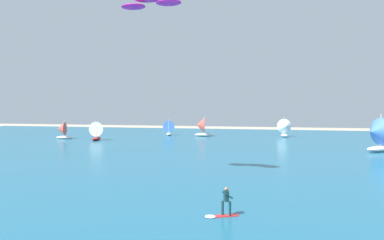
{
  "coord_description": "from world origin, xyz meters",
  "views": [
    {
      "loc": [
        6.83,
        -8.05,
        6.37
      ],
      "look_at": [
        1.07,
        15.41,
        5.49
      ],
      "focal_mm": 35.87,
      "sensor_mm": 36.0,
      "label": 1
    }
  ],
  "objects_px": {
    "kitesurfer": "(223,206)",
    "sailboat_heeled_over": "(376,135)",
    "sailboat_far_left": "(97,131)",
    "sailboat_far_right": "(169,128)",
    "sailboat_anchored_offshore": "(201,127)",
    "sailboat_trailing": "(285,128)",
    "kite": "(151,2)",
    "sailboat_mid_left": "(62,130)"
  },
  "relations": [
    {
      "from": "kitesurfer",
      "to": "sailboat_heeled_over",
      "type": "height_order",
      "value": "sailboat_heeled_over"
    },
    {
      "from": "sailboat_far_left",
      "to": "sailboat_heeled_over",
      "type": "bearing_deg",
      "value": -9.31
    },
    {
      "from": "sailboat_far_right",
      "to": "sailboat_anchored_offshore",
      "type": "distance_m",
      "value": 7.57
    },
    {
      "from": "sailboat_anchored_offshore",
      "to": "sailboat_trailing",
      "type": "height_order",
      "value": "sailboat_anchored_offshore"
    },
    {
      "from": "kite",
      "to": "sailboat_mid_left",
      "type": "height_order",
      "value": "kite"
    },
    {
      "from": "sailboat_mid_left",
      "to": "sailboat_anchored_offshore",
      "type": "distance_m",
      "value": 27.39
    },
    {
      "from": "kitesurfer",
      "to": "sailboat_heeled_over",
      "type": "distance_m",
      "value": 38.4
    },
    {
      "from": "sailboat_far_left",
      "to": "sailboat_mid_left",
      "type": "bearing_deg",
      "value": 173.32
    },
    {
      "from": "sailboat_anchored_offshore",
      "to": "sailboat_far_left",
      "type": "bearing_deg",
      "value": -141.61
    },
    {
      "from": "kitesurfer",
      "to": "sailboat_far_left",
      "type": "relative_size",
      "value": 0.52
    },
    {
      "from": "sailboat_far_left",
      "to": "sailboat_trailing",
      "type": "bearing_deg",
      "value": 24.74
    },
    {
      "from": "sailboat_heeled_over",
      "to": "kitesurfer",
      "type": "bearing_deg",
      "value": -113.71
    },
    {
      "from": "kite",
      "to": "sailboat_far_left",
      "type": "distance_m",
      "value": 42.63
    },
    {
      "from": "sailboat_far_left",
      "to": "sailboat_heeled_over",
      "type": "distance_m",
      "value": 46.24
    },
    {
      "from": "kite",
      "to": "sailboat_far_right",
      "type": "relative_size",
      "value": 1.59
    },
    {
      "from": "sailboat_far_left",
      "to": "sailboat_heeled_over",
      "type": "xyz_separation_m",
      "value": [
        45.62,
        -7.48,
        0.63
      ]
    },
    {
      "from": "kitesurfer",
      "to": "kite",
      "type": "distance_m",
      "value": 18.46
    },
    {
      "from": "kitesurfer",
      "to": "kite",
      "type": "xyz_separation_m",
      "value": [
        -7.55,
        8.96,
        14.26
      ]
    },
    {
      "from": "kite",
      "to": "sailboat_anchored_offshore",
      "type": "relative_size",
      "value": 1.3
    },
    {
      "from": "sailboat_heeled_over",
      "to": "sailboat_anchored_offshore",
      "type": "xyz_separation_m",
      "value": [
        -29.01,
        20.65,
        -0.4
      ]
    },
    {
      "from": "sailboat_anchored_offshore",
      "to": "kitesurfer",
      "type": "bearing_deg",
      "value": -76.31
    },
    {
      "from": "sailboat_heeled_over",
      "to": "sailboat_trailing",
      "type": "bearing_deg",
      "value": 118.06
    },
    {
      "from": "kite",
      "to": "sailboat_trailing",
      "type": "relative_size",
      "value": 1.38
    },
    {
      "from": "sailboat_far_right",
      "to": "sailboat_anchored_offshore",
      "type": "relative_size",
      "value": 0.81
    },
    {
      "from": "sailboat_anchored_offshore",
      "to": "sailboat_trailing",
      "type": "xyz_separation_m",
      "value": [
        16.81,
        2.24,
        -0.13
      ]
    },
    {
      "from": "sailboat_far_left",
      "to": "sailboat_trailing",
      "type": "height_order",
      "value": "sailboat_trailing"
    },
    {
      "from": "sailboat_far_right",
      "to": "sailboat_heeled_over",
      "type": "distance_m",
      "value": 42.63
    },
    {
      "from": "sailboat_far_left",
      "to": "sailboat_anchored_offshore",
      "type": "relative_size",
      "value": 0.88
    },
    {
      "from": "sailboat_far_right",
      "to": "sailboat_mid_left",
      "type": "relative_size",
      "value": 0.97
    },
    {
      "from": "kite",
      "to": "sailboat_anchored_offshore",
      "type": "bearing_deg",
      "value": 97.34
    },
    {
      "from": "sailboat_trailing",
      "to": "kitesurfer",
      "type": "bearing_deg",
      "value": -93.18
    },
    {
      "from": "kite",
      "to": "sailboat_heeled_over",
      "type": "xyz_separation_m",
      "value": [
        22.98,
        26.17,
        -12.48
      ]
    },
    {
      "from": "kitesurfer",
      "to": "kite",
      "type": "bearing_deg",
      "value": 130.13
    },
    {
      "from": "kitesurfer",
      "to": "sailboat_far_left",
      "type": "distance_m",
      "value": 52.24
    },
    {
      "from": "sailboat_heeled_over",
      "to": "sailboat_anchored_offshore",
      "type": "height_order",
      "value": "sailboat_heeled_over"
    },
    {
      "from": "sailboat_far_left",
      "to": "sailboat_anchored_offshore",
      "type": "distance_m",
      "value": 21.2
    },
    {
      "from": "sailboat_far_left",
      "to": "sailboat_anchored_offshore",
      "type": "height_order",
      "value": "sailboat_anchored_offshore"
    },
    {
      "from": "sailboat_far_right",
      "to": "sailboat_trailing",
      "type": "distance_m",
      "value": 24.24
    },
    {
      "from": "sailboat_heeled_over",
      "to": "sailboat_trailing",
      "type": "xyz_separation_m",
      "value": [
        -12.2,
        22.88,
        -0.52
      ]
    },
    {
      "from": "sailboat_far_left",
      "to": "sailboat_anchored_offshore",
      "type": "bearing_deg",
      "value": 38.39
    },
    {
      "from": "sailboat_far_right",
      "to": "sailboat_trailing",
      "type": "bearing_deg",
      "value": 1.77
    },
    {
      "from": "kitesurfer",
      "to": "sailboat_mid_left",
      "type": "distance_m",
      "value": 57.85
    }
  ]
}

